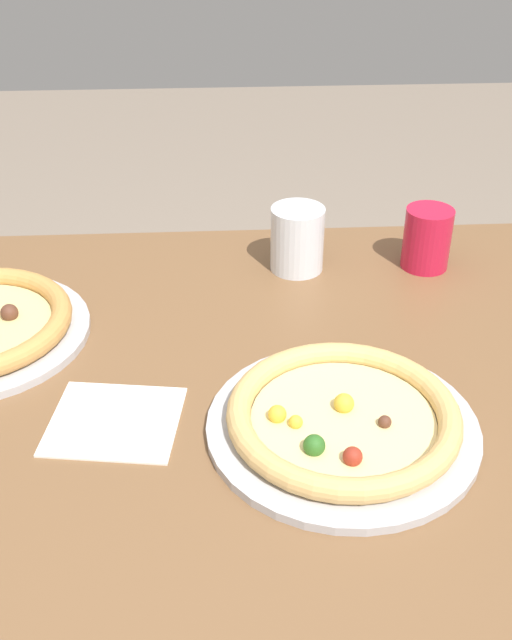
% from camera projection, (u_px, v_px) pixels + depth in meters
% --- Properties ---
extents(dining_table, '(1.30, 0.89, 0.75)m').
position_uv_depth(dining_table, '(207.00, 436.00, 1.10)').
color(dining_table, brown).
rests_on(dining_table, ground).
extents(pizza_near, '(0.34, 0.34, 0.04)m').
position_uv_depth(pizza_near, '(343.00, 419.00, 0.93)').
color(pizza_near, '#B7B7BC').
rests_on(pizza_near, dining_table).
extents(drink_cup_colored, '(0.08, 0.08, 0.10)m').
position_uv_depth(drink_cup_colored, '(427.00, 238.00, 1.27)').
color(drink_cup_colored, red).
rests_on(drink_cup_colored, dining_table).
extents(water_cup_clear, '(0.09, 0.09, 0.11)m').
position_uv_depth(water_cup_clear, '(297.00, 238.00, 1.26)').
color(water_cup_clear, silver).
rests_on(water_cup_clear, dining_table).
extents(paper_napkin, '(0.18, 0.17, 0.00)m').
position_uv_depth(paper_napkin, '(115.00, 421.00, 0.96)').
color(paper_napkin, white).
rests_on(paper_napkin, dining_table).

